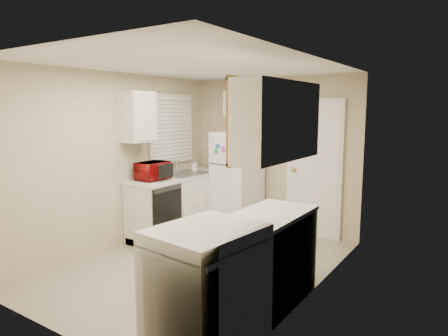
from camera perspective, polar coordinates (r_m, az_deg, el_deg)
The scene contains 19 objects.
floor at distance 5.07m, azimuth -3.22°, elevation -13.66°, with size 3.80×3.80×0.00m, color #B5A992.
ceiling at distance 4.73m, azimuth -3.46°, elevation 14.40°, with size 3.80×3.80×0.00m, color white.
wall_left at distance 5.70m, azimuth -14.66°, elevation 1.02°, with size 3.80×3.80×0.00m, color #BFB093.
wall_right at distance 4.08m, azimuth 12.60°, elevation -1.73°, with size 3.80×3.80×0.00m, color #BFB093.
wall_back at distance 6.36m, azimuth 7.00°, elevation 1.97°, with size 2.80×2.80×0.00m, color #BFB093.
wall_front at distance 3.46m, azimuth -22.66°, elevation -3.98°, with size 2.80×2.80×0.00m, color #BFB093.
left_counter at distance 6.26m, azimuth -6.40°, elevation -5.10°, with size 0.60×1.80×0.90m, color silver.
dishwasher at distance 5.63m, azimuth -8.07°, elevation -6.24°, with size 0.03×0.58×0.72m, color black.
sink at distance 6.30m, azimuth -5.58°, elevation -1.21°, with size 0.54×0.74×0.16m, color gray.
microwave at distance 5.81m, azimuth -10.13°, elevation -0.20°, with size 0.26×0.47×0.31m, color maroon.
soap_bottle at distance 6.55m, azimuth -4.18°, elevation 0.42°, with size 0.08×0.08×0.18m, color silver.
window_blinds at distance 6.38m, azimuth -7.49°, elevation 5.58°, with size 0.10×0.98×1.08m, color silver.
upper_cabinet_left at distance 5.70m, azimuth -12.21°, elevation 7.15°, with size 0.30×0.45×0.70m, color silver.
refrigerator at distance 6.33m, azimuth 1.87°, elevation -1.87°, with size 0.64×0.62×1.55m, color white.
cabinet_over_fridge at distance 6.39m, azimuth 3.26°, elevation 9.23°, with size 0.70×0.30×0.40m, color silver.
interior_door at distance 6.07m, azimuth 12.71°, elevation -0.20°, with size 0.86×0.06×2.08m, color white.
right_counter at distance 3.72m, azimuth 3.14°, elevation -14.60°, with size 0.60×2.00×0.90m, color silver.
stove at distance 3.25m, azimuth -2.54°, elevation -16.97°, with size 0.68×0.84×1.02m, color white.
upper_cabinet_right at distance 3.62m, azimuth 7.79°, elevation 6.70°, with size 0.30×1.20×0.70m, color silver.
Camera 1 is at (2.83, -3.76, 1.90)m, focal length 32.00 mm.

